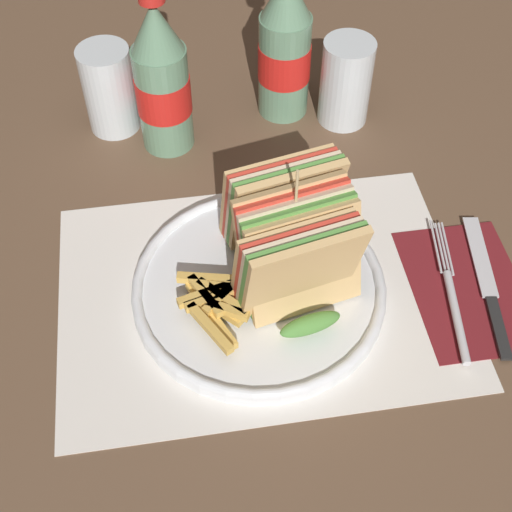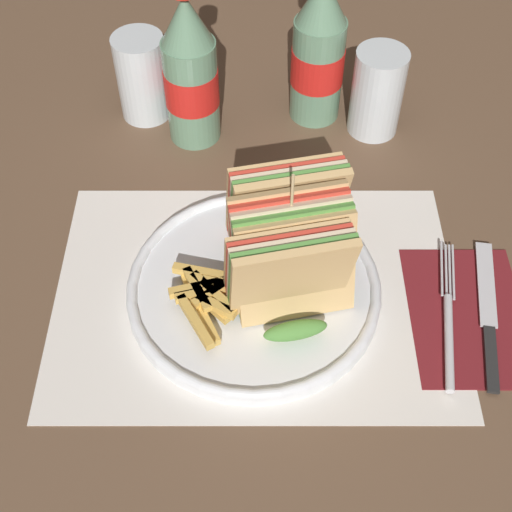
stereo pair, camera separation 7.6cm
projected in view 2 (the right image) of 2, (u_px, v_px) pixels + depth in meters
The scene contains 12 objects.
ground_plane at pixel (238, 276), 0.79m from camera, with size 4.00×4.00×0.00m, color brown.
placemat at pixel (258, 293), 0.77m from camera, with size 0.43×0.31×0.00m.
plate_main at pixel (256, 288), 0.77m from camera, with size 0.27×0.27×0.02m.
club_sandwich at pixel (291, 243), 0.72m from camera, with size 0.14×0.19×0.16m.
fries_pile at pixel (209, 295), 0.73m from camera, with size 0.10×0.11×0.02m.
napkin at pixel (469, 315), 0.75m from camera, with size 0.12×0.18×0.00m.
fork at pixel (451, 326), 0.74m from camera, with size 0.04×0.19×0.01m.
knife at pixel (490, 315), 0.75m from camera, with size 0.04×0.19×0.00m.
coke_bottle_near at pixel (193, 73), 0.87m from camera, with size 0.07×0.07×0.22m.
coke_bottle_far at pixel (321, 52), 0.89m from camera, with size 0.07×0.07×0.22m.
glass_near at pixel (379, 98), 0.91m from camera, with size 0.07×0.07×0.12m.
glass_far at pixel (146, 81), 0.93m from camera, with size 0.07×0.07×0.12m.
Camera 2 is at (0.02, -0.48, 0.63)m, focal length 50.00 mm.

